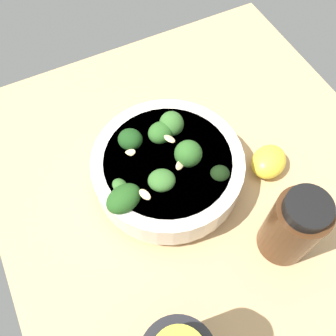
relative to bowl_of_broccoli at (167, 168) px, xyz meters
The scene contains 4 objects.
ground_plane 7.64cm from the bowl_of_broccoli, behind, with size 59.95×59.95×4.10cm, color tan.
bowl_of_broccoli is the anchor object (origin of this frame).
lemon_wedge 15.73cm from the bowl_of_broccoli, 162.46° to the left, with size 6.04×4.94×3.64cm, color yellow.
bottle_short 18.63cm from the bowl_of_broccoli, 122.46° to the left, with size 6.78×6.78×12.46cm.
Camera 1 is at (16.09, 23.85, 50.07)cm, focal length 39.83 mm.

